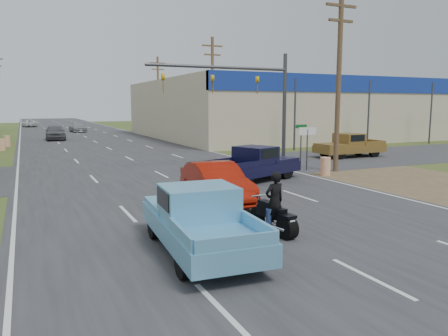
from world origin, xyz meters
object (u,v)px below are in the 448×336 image
navy_pickup (256,163)px  distant_car_white (29,123)px  rider (274,205)px  distant_car_silver (78,127)px  blue_pickup (198,218)px  motorcycle (275,219)px  distant_car_grey (55,132)px  brown_pickup (348,145)px  red_convertible (216,183)px

navy_pickup → distant_car_white: 66.22m
rider → distant_car_silver: bearing=-97.6°
blue_pickup → distant_car_white: blue_pickup is taller
motorcycle → distant_car_grey: (-3.42, 40.73, 0.37)m
distant_car_grey → motorcycle: bearing=-83.8°
distant_car_grey → distant_car_white: size_ratio=1.11×
blue_pickup → navy_pickup: navy_pickup is taller
blue_pickup → navy_pickup: bearing=57.4°
brown_pickup → distant_car_grey: size_ratio=1.06×
brown_pickup → red_convertible: bearing=123.0°
red_convertible → navy_pickup: bearing=48.1°
distant_car_grey → distant_car_white: distant_car_grey is taller
blue_pickup → distant_car_silver: 55.35m
rider → blue_pickup: 2.60m
distant_car_silver → distant_car_white: (-6.09, 19.10, -0.06)m
blue_pickup → brown_pickup: 23.05m
brown_pickup → distant_car_white: bearing=18.6°
motorcycle → red_convertible: bearing=81.3°
brown_pickup → distant_car_white: brown_pickup is taller
distant_car_silver → distant_car_white: bearing=103.2°
navy_pickup → distant_car_white: (-9.57, 65.52, -0.26)m
red_convertible → distant_car_grey: (-3.56, 36.08, 0.07)m
motorcycle → blue_pickup: 2.63m
motorcycle → distant_car_white: bearing=87.3°
navy_pickup → rider: bearing=-46.2°
rider → distant_car_grey: bearing=-92.2°
red_convertible → distant_car_grey: bearing=99.0°
motorcycle → navy_pickup: (3.99, 8.46, 0.40)m
brown_pickup → distant_car_white: (-20.62, 59.50, -0.26)m
rider → navy_pickup: bearing=-122.4°
rider → distant_car_grey: rider is taller
blue_pickup → distant_car_white: bearing=96.2°
red_convertible → blue_pickup: 5.72m
motorcycle → rider: bearing=90.0°
blue_pickup → distant_car_grey: 41.13m
motorcycle → distant_car_silver: size_ratio=0.45×
navy_pickup → motorcycle: bearing=-46.0°
navy_pickup → distant_car_white: size_ratio=1.26×
blue_pickup → rider: bearing=13.5°
red_convertible → distant_car_silver: size_ratio=1.01×
distant_car_silver → distant_car_grey: bearing=-110.0°
distant_car_grey → distant_car_silver: (3.92, 14.15, -0.17)m
blue_pickup → brown_pickup: (17.61, 14.87, 0.01)m
motorcycle → rider: rider is taller
motorcycle → brown_pickup: 20.88m
red_convertible → distant_car_silver: bearing=93.0°
motorcycle → distant_car_white: size_ratio=0.47×
rider → distant_car_white: bearing=-92.7°
motorcycle → distant_car_silver: 54.88m
navy_pickup → brown_pickup: bearing=97.8°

